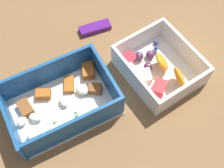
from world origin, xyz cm
name	(u,v)px	position (x,y,z in cm)	size (l,w,h in cm)	color
table_surface	(117,84)	(0.00, 0.00, 1.00)	(80.00, 80.00, 2.00)	brown
pasta_container	(61,102)	(-11.85, 0.31, 4.12)	(19.91, 13.62, 6.65)	white
fruit_bowl	(158,68)	(8.39, -2.00, 3.92)	(14.55, 16.40, 5.45)	white
candy_bar	(95,28)	(2.35, 14.18, 2.60)	(7.00, 2.40, 1.20)	#51197A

